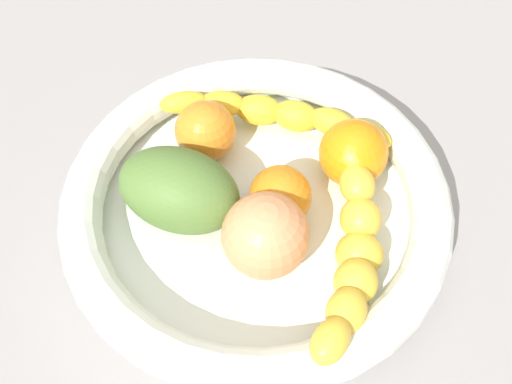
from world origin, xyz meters
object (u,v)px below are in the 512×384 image
at_px(banana_draped_right, 354,246).
at_px(fruit_bowl, 256,204).
at_px(banana_draped_left, 276,114).
at_px(peach_blush, 265,236).
at_px(orange_mid_right, 280,197).
at_px(mango_green, 179,190).
at_px(orange_mid_left, 353,153).
at_px(orange_front, 206,131).

bearing_deg(banana_draped_right, fruit_bowl, -25.77).
height_order(banana_draped_left, peach_blush, peach_blush).
xyz_separation_m(fruit_bowl, peach_blush, (-0.02, 0.05, 0.03)).
distance_m(orange_mid_right, peach_blush, 0.05).
bearing_deg(banana_draped_right, banana_draped_left, -59.33).
relative_size(fruit_bowl, peach_blush, 4.75).
distance_m(banana_draped_right, mango_green, 0.16).
bearing_deg(mango_green, orange_mid_left, -155.15).
bearing_deg(orange_front, banana_draped_right, 144.59).
height_order(fruit_bowl, peach_blush, peach_blush).
bearing_deg(banana_draped_left, fruit_bowl, 87.36).
xyz_separation_m(fruit_bowl, banana_draped_right, (-0.09, 0.04, 0.02)).
xyz_separation_m(orange_front, orange_mid_left, (-0.14, 0.01, 0.00)).
distance_m(mango_green, peach_blush, 0.09).
distance_m(fruit_bowl, orange_mid_right, 0.03).
bearing_deg(fruit_bowl, orange_mid_right, 178.65).
xyz_separation_m(banana_draped_left, orange_front, (0.06, 0.04, 0.00)).
xyz_separation_m(banana_draped_left, mango_green, (0.07, 0.11, 0.01)).
height_order(banana_draped_right, orange_mid_left, orange_mid_left).
height_order(fruit_bowl, orange_front, orange_front).
bearing_deg(fruit_bowl, orange_front, -46.48).
distance_m(fruit_bowl, orange_front, 0.09).
xyz_separation_m(mango_green, peach_blush, (-0.08, 0.03, 0.00)).
xyz_separation_m(orange_mid_left, orange_mid_right, (0.06, 0.06, -0.00)).
bearing_deg(peach_blush, fruit_bowl, -71.73).
height_order(fruit_bowl, mango_green, mango_green).
bearing_deg(orange_mid_left, banana_draped_left, -29.21).
bearing_deg(banana_draped_left, orange_mid_left, 150.79).
relative_size(banana_draped_right, peach_blush, 3.01).
relative_size(orange_front, peach_blush, 0.80).
xyz_separation_m(banana_draped_right, orange_front, (0.15, -0.11, -0.00)).
xyz_separation_m(fruit_bowl, orange_mid_right, (-0.02, 0.00, 0.02)).
bearing_deg(orange_front, banana_draped_left, -149.96).
relative_size(fruit_bowl, orange_front, 5.94).
xyz_separation_m(orange_mid_left, peach_blush, (0.07, 0.10, 0.00)).
bearing_deg(peach_blush, banana_draped_right, -176.87).
height_order(orange_front, orange_mid_left, orange_mid_left).
xyz_separation_m(banana_draped_right, orange_mid_left, (0.01, -0.10, -0.00)).
bearing_deg(orange_mid_left, fruit_bowl, 33.97).
xyz_separation_m(banana_draped_right, peach_blush, (0.07, 0.00, 0.00)).
xyz_separation_m(orange_mid_left, mango_green, (0.15, 0.07, 0.00)).
distance_m(fruit_bowl, mango_green, 0.07).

